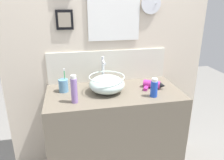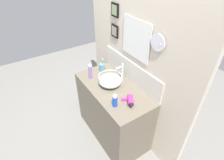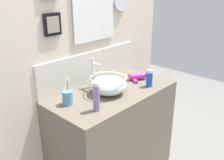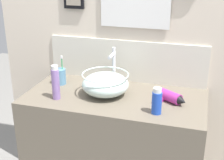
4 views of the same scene
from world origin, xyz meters
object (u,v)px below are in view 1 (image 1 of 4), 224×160
faucet (103,69)px  soap_dispenser (154,88)px  shampoo_bottle (74,90)px  glass_bowl_sink (107,84)px  toothbrush_cup (63,85)px  hair_drier (153,85)px

faucet → soap_dispenser: faucet is taller
shampoo_bottle → glass_bowl_sink: bearing=28.3°
glass_bowl_sink → shampoo_bottle: (-0.26, -0.14, 0.03)m
shampoo_bottle → toothbrush_cup: bearing=109.6°
glass_bowl_sink → soap_dispenser: soap_dispenser is taller
glass_bowl_sink → faucet: faucet is taller
glass_bowl_sink → shampoo_bottle: 0.30m
hair_drier → toothbrush_cup: 0.73m
hair_drier → soap_dispenser: soap_dispenser is taller
glass_bowl_sink → toothbrush_cup: size_ratio=1.48×
glass_bowl_sink → soap_dispenser: size_ratio=1.93×
glass_bowl_sink → soap_dispenser: (0.33, -0.16, -0.00)m
toothbrush_cup → shampoo_bottle: size_ratio=0.93×
faucet → toothbrush_cup: faucet is taller
hair_drier → shampoo_bottle: size_ratio=0.97×
glass_bowl_sink → soap_dispenser: 0.37m
toothbrush_cup → soap_dispenser: (0.67, -0.23, 0.02)m
toothbrush_cup → glass_bowl_sink: bearing=-13.0°
faucet → toothbrush_cup: 0.36m
toothbrush_cup → shampoo_bottle: shampoo_bottle is taller
glass_bowl_sink → hair_drier: size_ratio=1.40×
hair_drier → soap_dispenser: (-0.06, -0.16, 0.04)m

